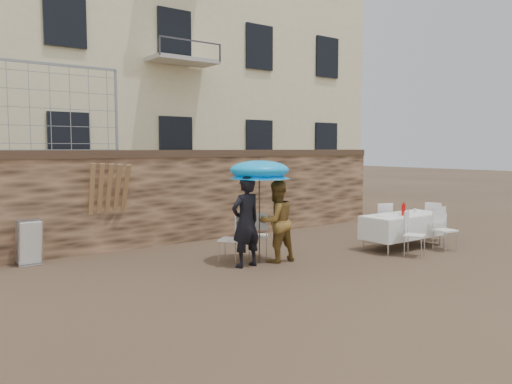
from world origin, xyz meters
TOP-DOWN VIEW (x-y plane):
  - ground at (0.00, 0.00)m, footprint 80.00×80.00m
  - stone_wall at (0.00, 5.00)m, footprint 13.00×0.50m
  - chain_link_fence at (-3.00, 5.00)m, footprint 3.20×0.06m
  - man_suit at (-0.09, 1.86)m, footprint 0.67×0.47m
  - woman_dress at (0.66, 1.86)m, footprint 0.82×0.66m
  - umbrella at (0.31, 1.96)m, footprint 1.22×1.22m
  - couple_chair_left at (-0.09, 2.41)m, footprint 0.67×0.67m
  - couple_chair_right at (0.61, 2.41)m, footprint 0.67×0.67m
  - banquet_table at (3.89, 1.24)m, footprint 2.10×0.85m
  - soda_bottle at (3.69, 1.09)m, footprint 0.09×0.09m
  - table_chair_front_left at (3.29, 0.49)m, footprint 0.64×0.64m
  - table_chair_front_right at (4.39, 0.49)m, footprint 0.54×0.54m
  - table_chair_back at (4.09, 2.04)m, footprint 0.62×0.62m
  - table_chair_side at (5.29, 1.34)m, footprint 0.59×0.59m
  - chair_stack_right at (-3.42, 4.66)m, footprint 0.46×0.47m
  - wood_planks at (-1.82, 4.73)m, footprint 0.70×0.20m

SIDE VIEW (x-z plane):
  - ground at x=0.00m, z-range 0.00..0.00m
  - chair_stack_right at x=-3.42m, z-range 0.00..0.92m
  - couple_chair_left at x=-0.09m, z-range 0.00..0.96m
  - couple_chair_right at x=0.61m, z-range 0.00..0.96m
  - table_chair_front_left at x=3.29m, z-range 0.00..0.96m
  - table_chair_front_right at x=4.39m, z-range 0.00..0.96m
  - table_chair_back at x=4.09m, z-range 0.00..0.96m
  - table_chair_side at x=5.29m, z-range 0.00..0.96m
  - banquet_table at x=3.89m, z-range 0.34..1.12m
  - woman_dress at x=0.66m, z-range 0.00..1.64m
  - man_suit at x=-0.09m, z-range 0.00..1.76m
  - soda_bottle at x=3.69m, z-range 0.77..1.04m
  - wood_planks at x=-1.82m, z-range 0.00..2.00m
  - stone_wall at x=0.00m, z-range 0.00..2.20m
  - umbrella at x=0.31m, z-range 0.84..2.75m
  - chain_link_fence at x=-3.00m, z-range 2.20..4.00m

